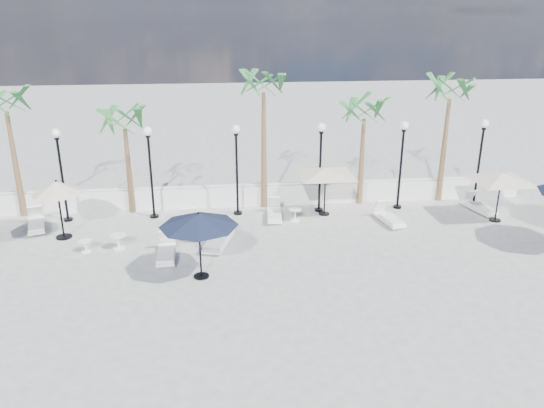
{
  "coord_description": "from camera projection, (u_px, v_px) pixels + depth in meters",
  "views": [
    {
      "loc": [
        -0.81,
        -14.58,
        8.15
      ],
      "look_at": [
        1.14,
        3.5,
        1.5
      ],
      "focal_mm": 35.0,
      "sensor_mm": 36.0,
      "label": 1
    }
  ],
  "objects": [
    {
      "name": "lamppost_3",
      "position": [
        237.0,
        157.0,
        21.71
      ],
      "size": [
        0.36,
        0.36,
        3.84
      ],
      "color": "black",
      "rests_on": "ground"
    },
    {
      "name": "lounger_3",
      "position": [
        166.0,
        252.0,
        18.49
      ],
      "size": [
        0.67,
        1.89,
        0.7
      ],
      "rotation": [
        0.0,
        0.0,
        0.03
      ],
      "color": "white",
      "rests_on": "ground"
    },
    {
      "name": "lamppost_1",
      "position": [
        60.0,
        162.0,
        21.0
      ],
      "size": [
        0.36,
        0.36,
        3.84
      ],
      "color": "black",
      "rests_on": "ground"
    },
    {
      "name": "lounger_7",
      "position": [
        479.0,
        206.0,
        22.78
      ],
      "size": [
        0.98,
        1.9,
        0.68
      ],
      "rotation": [
        0.0,
        0.0,
        0.23
      ],
      "color": "white",
      "rests_on": "ground"
    },
    {
      "name": "palm_1",
      "position": [
        124.0,
        125.0,
        21.57
      ],
      "size": [
        2.6,
        2.6,
        4.7
      ],
      "color": "brown",
      "rests_on": "ground"
    },
    {
      "name": "palm_2",
      "position": [
        264.0,
        89.0,
        21.67
      ],
      "size": [
        2.6,
        2.6,
        6.1
      ],
      "color": "brown",
      "rests_on": "ground"
    },
    {
      "name": "parasol_navy_mid",
      "position": [
        199.0,
        220.0,
        16.56
      ],
      "size": [
        2.52,
        2.52,
        2.26
      ],
      "color": "black",
      "rests_on": "ground"
    },
    {
      "name": "lamppost_4",
      "position": [
        321.0,
        155.0,
        22.06
      ],
      "size": [
        0.36,
        0.36,
        3.84
      ],
      "color": "black",
      "rests_on": "ground"
    },
    {
      "name": "lamppost_5",
      "position": [
        402.0,
        153.0,
        22.41
      ],
      "size": [
        0.36,
        0.36,
        3.84
      ],
      "color": "black",
      "rests_on": "ground"
    },
    {
      "name": "parasol_cream_sq_b",
      "position": [
        502.0,
        174.0,
        21.15
      ],
      "size": [
        4.36,
        4.36,
        2.19
      ],
      "color": "black",
      "rests_on": "ground"
    },
    {
      "name": "palm_4",
      "position": [
        450.0,
        96.0,
        22.61
      ],
      "size": [
        2.6,
        2.6,
        5.7
      ],
      "color": "brown",
      "rests_on": "ground"
    },
    {
      "name": "parasol_cream_small",
      "position": [
        57.0,
        188.0,
        19.53
      ],
      "size": [
        1.89,
        1.89,
        2.32
      ],
      "color": "black",
      "rests_on": "ground"
    },
    {
      "name": "lounger_6",
      "position": [
        389.0,
        217.0,
        21.56
      ],
      "size": [
        0.94,
        1.93,
        0.69
      ],
      "rotation": [
        0.0,
        0.0,
        0.19
      ],
      "color": "white",
      "rests_on": "ground"
    },
    {
      "name": "side_table_2",
      "position": [
        295.0,
        214.0,
        21.73
      ],
      "size": [
        0.53,
        0.53,
        0.51
      ],
      "color": "white",
      "rests_on": "ground"
    },
    {
      "name": "side_table_1",
      "position": [
        86.0,
        245.0,
        18.95
      ],
      "size": [
        0.44,
        0.44,
        0.43
      ],
      "color": "white",
      "rests_on": "ground"
    },
    {
      "name": "lounger_0",
      "position": [
        36.0,
        223.0,
        20.96
      ],
      "size": [
        1.1,
        1.93,
        0.69
      ],
      "rotation": [
        0.0,
        0.0,
        0.3
      ],
      "color": "white",
      "rests_on": "ground"
    },
    {
      "name": "lamppost_6",
      "position": [
        481.0,
        151.0,
        22.76
      ],
      "size": [
        0.36,
        0.36,
        3.84
      ],
      "color": "black",
      "rests_on": "ground"
    },
    {
      "name": "lounger_5",
      "position": [
        274.0,
        213.0,
        22.04
      ],
      "size": [
        0.73,
        1.86,
        0.68
      ],
      "rotation": [
        0.0,
        0.0,
        -0.08
      ],
      "color": "white",
      "rests_on": "ground"
    },
    {
      "name": "lounger_2",
      "position": [
        219.0,
        238.0,
        19.48
      ],
      "size": [
        1.24,
        2.23,
        0.8
      ],
      "rotation": [
        0.0,
        0.0,
        -0.28
      ],
      "color": "white",
      "rests_on": "ground"
    },
    {
      "name": "parasol_cream_sq_a",
      "position": [
        326.0,
        168.0,
        21.83
      ],
      "size": [
        4.5,
        4.5,
        2.21
      ],
      "color": "black",
      "rests_on": "ground"
    },
    {
      "name": "lounger_4",
      "position": [
        192.0,
        227.0,
        20.56
      ],
      "size": [
        0.98,
        2.05,
        0.74
      ],
      "rotation": [
        0.0,
        0.0,
        0.18
      ],
      "color": "white",
      "rests_on": "ground"
    },
    {
      "name": "side_table_0",
      "position": [
        118.0,
        240.0,
        19.16
      ],
      "size": [
        0.57,
        0.57,
        0.55
      ],
      "color": "white",
      "rests_on": "ground"
    },
    {
      "name": "balustrade",
      "position": [
        237.0,
        196.0,
        23.34
      ],
      "size": [
        26.0,
        0.3,
        1.01
      ],
      "color": "silver",
      "rests_on": "ground"
    },
    {
      "name": "palm_3",
      "position": [
        364.0,
        116.0,
        22.51
      ],
      "size": [
        2.6,
        2.6,
        4.9
      ],
      "color": "brown",
      "rests_on": "ground"
    },
    {
      "name": "lamppost_2",
      "position": [
        150.0,
        160.0,
        21.35
      ],
      "size": [
        0.36,
        0.36,
        3.84
      ],
      "color": "black",
      "rests_on": "ground"
    },
    {
      "name": "palm_0",
      "position": [
        6.0,
        108.0,
        20.85
      ],
      "size": [
        2.6,
        2.6,
        5.5
      ],
      "color": "brown",
      "rests_on": "ground"
    },
    {
      "name": "ground",
      "position": [
        248.0,
        289.0,
        16.49
      ],
      "size": [
        100.0,
        100.0,
        0.0
      ],
      "primitive_type": "plane",
      "color": "gray",
      "rests_on": "ground"
    }
  ]
}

